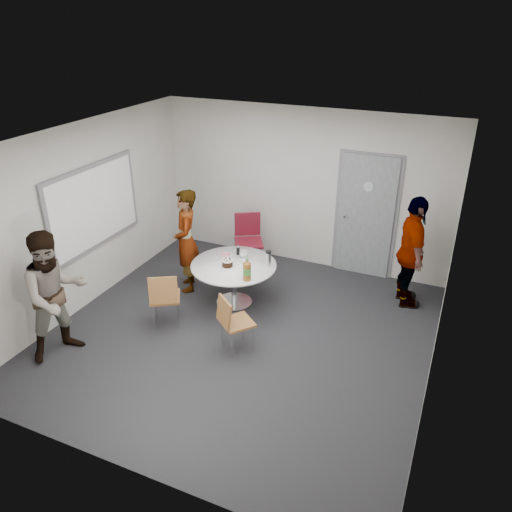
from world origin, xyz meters
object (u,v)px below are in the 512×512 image
at_px(person_left, 56,295).
at_px(chair_near_right, 232,319).
at_px(person_main, 186,241).
at_px(whiteboard, 94,207).
at_px(chair_far, 248,235).
at_px(person_right, 411,253).
at_px(chair_near_left, 164,295).
at_px(table, 235,270).
at_px(door, 366,217).

bearing_deg(person_left, chair_near_right, -40.35).
bearing_deg(person_main, whiteboard, -92.12).
relative_size(chair_near_right, chair_far, 0.82).
distance_m(chair_near_right, person_right, 2.87).
xyz_separation_m(chair_near_left, chair_far, (0.29, 2.16, 0.08)).
xyz_separation_m(chair_near_right, person_right, (1.90, 2.12, 0.38)).
distance_m(chair_near_right, chair_far, 2.41).
relative_size(whiteboard, chair_near_left, 2.22).
bearing_deg(chair_near_right, chair_far, 148.72).
height_order(whiteboard, table, whiteboard).
distance_m(door, table, 2.37).
bearing_deg(person_main, person_left, -48.26).
bearing_deg(person_main, table, 49.44).
height_order(chair_far, person_main, person_main).
distance_m(whiteboard, person_left, 1.66).
height_order(chair_near_left, person_main, person_main).
bearing_deg(chair_far, table, 76.21).
xyz_separation_m(chair_near_right, chair_far, (-0.80, 2.27, 0.11)).
bearing_deg(table, person_main, 171.17).
height_order(person_left, person_right, person_right).
bearing_deg(person_left, door, -13.94).
bearing_deg(chair_near_left, chair_far, 51.75).
bearing_deg(whiteboard, person_main, 29.61).
bearing_deg(chair_far, chair_near_right, 79.76).
relative_size(table, person_left, 0.74).
distance_m(table, person_left, 2.51).
bearing_deg(person_right, person_left, 107.82).
relative_size(person_left, person_right, 1.00).
bearing_deg(door, chair_near_right, -110.36).
bearing_deg(chair_near_left, chair_near_right, -36.08).
bearing_deg(person_main, person_right, 73.86).
distance_m(chair_near_left, person_left, 1.40).
bearing_deg(door, table, -130.35).
height_order(table, person_left, person_left).
height_order(chair_near_left, chair_near_right, chair_near_left).
relative_size(chair_near_left, person_main, 0.52).
bearing_deg(whiteboard, chair_near_right, -12.54).
xyz_separation_m(table, chair_far, (-0.34, 1.20, 0.01)).
xyz_separation_m(person_left, person_right, (3.90, 3.02, 0.00)).
distance_m(table, chair_near_right, 1.16).
bearing_deg(table, chair_far, 105.84).
bearing_deg(whiteboard, table, 13.82).
bearing_deg(person_left, chair_near_left, -16.86).
xyz_separation_m(table, chair_near_left, (-0.63, -0.96, -0.06)).
bearing_deg(chair_near_left, door, 21.30).
distance_m(person_main, person_right, 3.40).
relative_size(whiteboard, chair_near_right, 2.38).
bearing_deg(table, whiteboard, -166.18).
distance_m(person_left, person_right, 4.94).
height_order(person_main, person_right, person_right).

